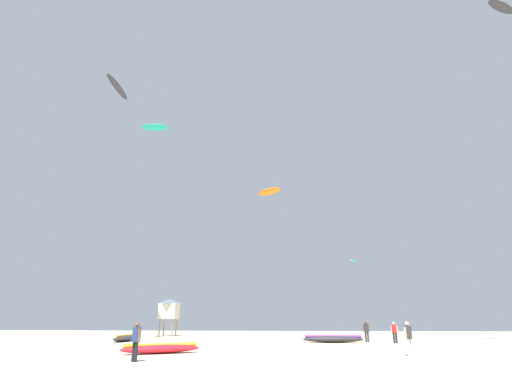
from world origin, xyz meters
TOP-DOWN VIEW (x-y plane):
  - ground_plane at (0.00, 0.00)m, footprint 120.00×120.00m
  - person_foreground at (-3.91, 5.29)m, footprint 0.44×0.37m
  - person_midground at (10.70, 20.90)m, footprint 0.50×0.36m
  - person_left at (8.56, 9.27)m, footprint 0.43×0.39m
  - person_right at (8.88, 22.75)m, footprint 0.54×0.37m
  - kite_grounded_near at (5.94, 21.24)m, footprint 4.92×1.60m
  - kite_grounded_mid at (-11.63, 21.64)m, footprint 1.71×4.65m
  - kite_grounded_far at (-4.24, 9.56)m, footprint 4.21×3.42m
  - lifeguard_tower at (-11.84, 33.64)m, footprint 2.30×2.30m
  - kite_aloft_0 at (-9.98, 19.47)m, footprint 2.68×1.03m
  - kite_aloft_1 at (-13.59, 18.20)m, footprint 1.39×4.29m
  - kite_aloft_2 at (-0.17, 37.96)m, footprint 3.84×3.04m
  - kite_aloft_3 at (20.69, 14.55)m, footprint 3.09×2.36m
  - kite_aloft_4 at (11.05, 40.87)m, footprint 1.49×2.12m

SIDE VIEW (x-z plane):
  - ground_plane at x=0.00m, z-range 0.00..0.00m
  - kite_grounded_far at x=-4.24m, z-range -0.01..0.51m
  - kite_grounded_mid at x=-11.63m, z-range -0.02..0.55m
  - kite_grounded_near at x=5.94m, z-range -0.03..0.59m
  - person_midground at x=10.70m, z-range 0.13..1.71m
  - person_foreground at x=-3.91m, z-range 0.13..1.74m
  - person_left at x=8.56m, z-range 0.14..1.76m
  - person_right at x=8.88m, z-range 0.14..1.80m
  - lifeguard_tower at x=-11.84m, z-range 0.98..5.13m
  - kite_aloft_4 at x=11.05m, z-range 9.25..9.57m
  - kite_aloft_2 at x=-0.17m, z-range 18.34..19.30m
  - kite_aloft_0 at x=-9.98m, z-range 19.03..19.64m
  - kite_aloft_1 at x=-13.59m, z-range 22.74..23.73m
  - kite_aloft_3 at x=20.69m, z-range 25.89..26.33m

